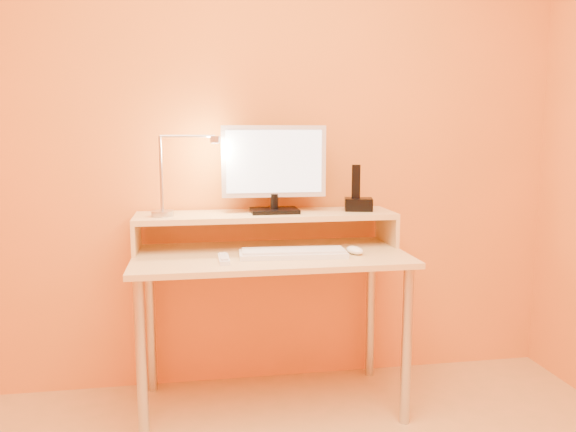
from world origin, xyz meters
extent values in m
cube|color=orange|center=(0.00, 1.50, 1.25)|extent=(3.00, 0.04, 2.50)
cylinder|color=#B5B5B7|center=(-0.55, 0.93, 0.35)|extent=(0.04, 0.04, 0.69)
cylinder|color=#B5B5B7|center=(0.55, 0.93, 0.35)|extent=(0.04, 0.04, 0.69)
cylinder|color=#B5B5B7|center=(-0.55, 1.43, 0.35)|extent=(0.04, 0.04, 0.69)
cylinder|color=#B5B5B7|center=(0.55, 1.43, 0.35)|extent=(0.04, 0.04, 0.69)
cube|color=#E4C17A|center=(0.00, 1.18, 0.71)|extent=(1.20, 0.60, 0.02)
cube|color=#E4C17A|center=(-0.59, 1.33, 0.79)|extent=(0.02, 0.30, 0.14)
cube|color=#E4C17A|center=(0.59, 1.33, 0.79)|extent=(0.02, 0.30, 0.14)
cube|color=#E4C17A|center=(0.00, 1.33, 0.87)|extent=(1.20, 0.30, 0.02)
cube|color=black|center=(0.04, 1.33, 0.89)|extent=(0.22, 0.16, 0.02)
cylinder|color=black|center=(0.04, 1.33, 0.93)|extent=(0.04, 0.04, 0.07)
cube|color=silver|center=(0.04, 1.34, 1.12)|extent=(0.48, 0.04, 0.33)
cube|color=black|center=(0.04, 1.36, 1.12)|extent=(0.44, 0.02, 0.28)
cube|color=silver|center=(0.04, 1.32, 1.12)|extent=(0.44, 0.01, 0.29)
cylinder|color=#B5B5B7|center=(-0.47, 1.30, 0.89)|extent=(0.10, 0.10, 0.02)
cylinder|color=#B5B5B7|center=(-0.47, 1.30, 1.07)|extent=(0.01, 0.01, 0.33)
cylinder|color=#B5B5B7|center=(-0.35, 1.30, 1.24)|extent=(0.24, 0.01, 0.01)
cylinder|color=#B5B5B7|center=(-0.23, 1.30, 1.22)|extent=(0.04, 0.04, 0.03)
cylinder|color=#FFEAC6|center=(-0.23, 1.30, 1.20)|extent=(0.03, 0.03, 0.00)
cube|color=black|center=(0.45, 1.33, 0.91)|extent=(0.15, 0.13, 0.06)
cube|color=black|center=(0.43, 1.33, 1.02)|extent=(0.04, 0.03, 0.16)
cube|color=#317DFF|center=(0.49, 1.28, 0.91)|extent=(0.01, 0.00, 0.04)
cube|color=white|center=(0.09, 1.10, 0.73)|extent=(0.47, 0.18, 0.02)
ellipsoid|color=white|center=(0.36, 1.10, 0.74)|extent=(0.09, 0.12, 0.03)
cube|color=white|center=(-0.21, 1.05, 0.73)|extent=(0.04, 0.16, 0.02)
camera|label=1|loc=(-0.33, -1.25, 1.25)|focal=35.18mm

